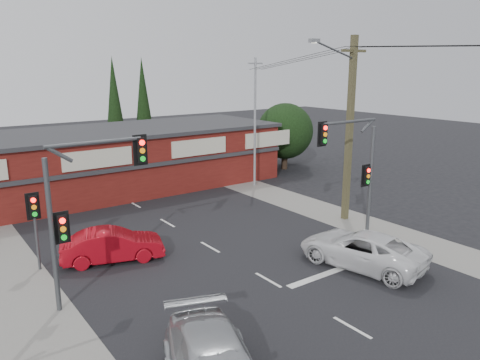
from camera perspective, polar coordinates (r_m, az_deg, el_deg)
ground at (r=19.72m, az=2.46°, el=-11.58°), size 120.00×120.00×0.00m
road_strip at (r=23.52m, az=-5.19°, el=-7.32°), size 14.00×70.00×0.01m
verge_left at (r=20.87m, az=-26.06°, el=-11.54°), size 3.00×70.00×0.02m
verge_right at (r=28.54m, az=9.62°, el=-3.62°), size 3.00×70.00×0.02m
stop_line at (r=20.96m, az=12.72°, el=-10.28°), size 6.50×0.35×0.01m
white_suv at (r=21.01m, az=14.62°, el=-8.14°), size 3.67×5.90×1.52m
red_sedan at (r=21.59m, az=-15.26°, el=-7.67°), size 4.67×2.82×1.45m
lane_dashes at (r=22.59m, az=-3.66°, el=-8.16°), size 0.12×45.28×0.01m
shop_building at (r=33.13m, az=-17.52°, el=2.13°), size 27.30×8.40×4.22m
tree_cluster at (r=39.50m, az=5.29°, el=5.61°), size 5.90×5.10×5.50m
conifer_near at (r=40.75m, az=-15.07°, el=9.11°), size 1.80×1.80×9.25m
conifer_far at (r=43.95m, az=-11.73°, el=9.59°), size 1.80×1.80×9.25m
traffic_mast_left at (r=17.20m, az=-18.82°, el=-2.17°), size 3.77×0.27×5.97m
traffic_mast_right at (r=23.81m, az=14.08°, el=2.47°), size 3.96×0.27×5.97m
pedestal_signal at (r=21.18m, az=-23.79°, el=-3.99°), size 0.55×0.27×3.38m
utility_pole at (r=26.00m, az=13.06°, el=6.68°), size 4.38×0.59×10.00m
steel_pole at (r=33.04m, az=1.83°, el=7.24°), size 1.20×0.16×9.00m
power_lines at (r=22.73m, az=24.48°, el=14.09°), size 2.01×29.00×1.22m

